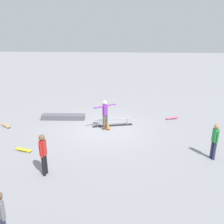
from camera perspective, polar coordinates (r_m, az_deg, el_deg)
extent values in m
plane|color=gray|center=(14.16, -2.07, -3.74)|extent=(60.00, 60.00, 0.00)
cube|color=black|center=(14.58, 0.09, -2.96)|extent=(2.25, 0.68, 0.01)
cylinder|color=gray|center=(14.64, 3.32, -2.10)|extent=(0.04, 0.04, 0.38)
cylinder|color=gray|center=(14.41, -3.19, -2.49)|extent=(0.04, 0.04, 0.38)
cylinder|color=gray|center=(14.43, 0.09, -1.61)|extent=(2.05, 0.46, 0.05)
cube|color=#595960|center=(15.67, -10.60, -1.06)|extent=(2.53, 0.56, 0.29)
cylinder|color=brown|center=(14.00, -1.21, -2.18)|extent=(0.17, 0.17, 0.83)
cylinder|color=brown|center=(13.93, -1.80, -2.32)|extent=(0.17, 0.17, 0.83)
cube|color=purple|center=(13.70, -1.53, 0.46)|extent=(0.28, 0.28, 0.58)
sphere|color=beige|center=(13.57, -1.55, 2.07)|extent=(0.22, 0.22, 0.22)
cylinder|color=purple|center=(13.81, -0.15, 1.61)|extent=(0.50, 0.36, 0.08)
cylinder|color=purple|center=(13.46, -2.97, 1.07)|extent=(0.50, 0.36, 0.08)
cube|color=orange|center=(14.32, -1.03, -3.10)|extent=(0.37, 0.82, 0.02)
cylinder|color=white|center=(14.11, -0.39, -3.70)|extent=(0.04, 0.06, 0.05)
cylinder|color=white|center=(14.08, -1.32, -3.77)|extent=(0.04, 0.06, 0.05)
cylinder|color=white|center=(14.60, -0.74, -2.83)|extent=(0.04, 0.06, 0.05)
cylinder|color=white|center=(14.57, -1.63, -2.89)|extent=(0.04, 0.06, 0.05)
cylinder|color=black|center=(10.58, -14.33, -10.88)|extent=(0.15, 0.15, 0.86)
cylinder|color=black|center=(10.46, -14.77, -11.34)|extent=(0.15, 0.15, 0.86)
cube|color=red|center=(10.16, -14.92, -7.58)|extent=(0.24, 0.26, 0.61)
sphere|color=brown|center=(9.97, -15.14, -5.45)|extent=(0.23, 0.23, 0.23)
cylinder|color=red|center=(10.30, -14.48, -7.48)|extent=(0.09, 0.09, 0.57)
cylinder|color=red|center=(10.07, -15.31, -8.24)|extent=(0.09, 0.09, 0.57)
cylinder|color=#2D3351|center=(12.07, 21.04, -7.63)|extent=(0.15, 0.15, 0.82)
cylinder|color=#2D3351|center=(11.96, 21.52, -7.97)|extent=(0.15, 0.15, 0.82)
cube|color=#2D8C42|center=(11.71, 21.72, -4.77)|extent=(0.25, 0.27, 0.58)
sphere|color=#A87A56|center=(11.56, 21.99, -2.97)|extent=(0.22, 0.22, 0.22)
cylinder|color=#2D8C42|center=(11.83, 21.26, -4.73)|extent=(0.10, 0.10, 0.55)
cylinder|color=#2D8C42|center=(11.64, 22.13, -5.29)|extent=(0.10, 0.10, 0.55)
cube|color=slate|center=(7.87, -23.24, -18.73)|extent=(0.27, 0.27, 0.56)
cylinder|color=slate|center=(8.01, -23.38, -18.43)|extent=(0.10, 0.10, 0.53)
cylinder|color=slate|center=(7.79, -22.98, -19.62)|extent=(0.10, 0.10, 0.53)
cube|color=tan|center=(15.56, -22.22, -2.71)|extent=(0.74, 0.67, 0.02)
cylinder|color=white|center=(15.77, -23.00, -2.73)|extent=(0.06, 0.06, 0.05)
cylinder|color=white|center=(15.86, -22.26, -2.50)|extent=(0.06, 0.06, 0.05)
cylinder|color=white|center=(15.31, -22.13, -3.30)|extent=(0.06, 0.06, 0.05)
cylinder|color=white|center=(15.40, -21.37, -3.06)|extent=(0.06, 0.06, 0.05)
cube|color=yellow|center=(12.60, -18.78, -7.79)|extent=(0.82, 0.43, 0.02)
cylinder|color=white|center=(12.55, -17.45, -8.03)|extent=(0.06, 0.04, 0.05)
cylinder|color=white|center=(12.39, -18.08, -8.49)|extent=(0.06, 0.04, 0.05)
cylinder|color=white|center=(12.86, -19.41, -7.54)|extent=(0.06, 0.04, 0.05)
cylinder|color=white|center=(12.71, -20.05, -7.98)|extent=(0.06, 0.04, 0.05)
cube|color=#E05993|center=(15.86, 13.09, -1.23)|extent=(0.82, 0.49, 0.02)
cylinder|color=white|center=(16.10, 13.68, -1.13)|extent=(0.06, 0.05, 0.05)
cylinder|color=white|center=(15.93, 14.12, -1.42)|extent=(0.06, 0.05, 0.05)
cylinder|color=white|center=(15.83, 12.02, -1.39)|extent=(0.06, 0.05, 0.05)
cylinder|color=white|center=(15.65, 12.45, -1.68)|extent=(0.06, 0.05, 0.05)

